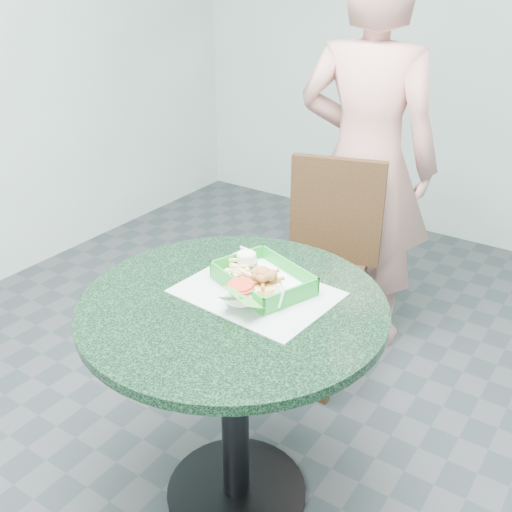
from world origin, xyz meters
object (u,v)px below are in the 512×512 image
Objects in this scene: diner_person at (368,138)px; sauce_ramekin at (237,267)px; cafe_table at (234,355)px; dining_chair at (323,255)px; crab_sandwich at (266,284)px; food_basket at (263,288)px.

sauce_ramekin is at bearing 84.42° from diner_person.
cafe_table is 0.96× the size of dining_chair.
diner_person is 1.07m from crab_sandwich.
sauce_ramekin reaches higher than food_basket.
crab_sandwich is (0.17, -1.05, -0.17)m from diner_person.
diner_person is 31.85× the size of sauce_ramekin.
cafe_table is 0.22m from food_basket.
cafe_table is 14.76× the size of sauce_ramekin.
food_basket is 0.05m from crab_sandwich.
diner_person is at bearing 69.27° from dining_chair.
dining_chair is (-0.14, 0.84, -0.05)m from cafe_table.
cafe_table is at bearing 88.25° from diner_person.
cafe_table is at bearing -58.41° from sauce_ramekin.
sauce_ramekin is (-0.13, 0.03, 0.00)m from crab_sandwich.
dining_chair is at bearing 99.78° from cafe_table.
diner_person is 17.38× the size of crab_sandwich.
sauce_ramekin is (0.06, -0.70, 0.27)m from dining_chair.
crab_sandwich is at bearing -38.77° from food_basket.
diner_person is at bearing 98.22° from food_basket.
cafe_table is 0.46× the size of diner_person.
sauce_ramekin is at bearing 165.48° from crab_sandwich.
diner_person is (0.02, 0.31, 0.44)m from dining_chair.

